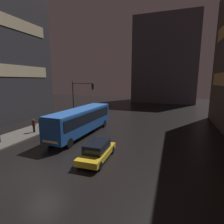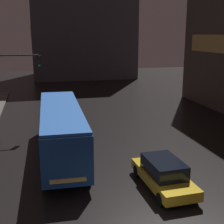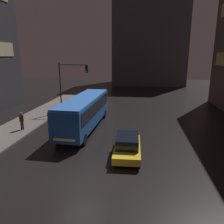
% 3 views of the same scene
% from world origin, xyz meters
% --- Properties ---
extents(ground_plane, '(120.00, 120.00, 0.00)m').
position_xyz_m(ground_plane, '(0.00, 0.00, 0.00)').
color(ground_plane, black).
extents(sidewalk_left, '(4.00, 48.00, 0.15)m').
position_xyz_m(sidewalk_left, '(-9.00, 10.00, 0.07)').
color(sidewalk_left, '#56514C').
rests_on(sidewalk_left, ground).
extents(building_far_backdrop, '(18.07, 12.00, 24.60)m').
position_xyz_m(building_far_backdrop, '(5.30, 48.66, 12.30)').
color(building_far_backdrop, '#423D47').
rests_on(building_far_backdrop, ground).
extents(bus_near, '(2.97, 11.47, 3.23)m').
position_xyz_m(bus_near, '(-2.14, 9.48, 1.99)').
color(bus_near, '#194793').
rests_on(bus_near, ground).
extents(car_taxi, '(2.02, 4.65, 1.54)m').
position_xyz_m(car_taxi, '(2.51, 3.73, 0.78)').
color(car_taxi, gold).
rests_on(car_taxi, ground).
extents(pedestrian_mid, '(0.43, 0.43, 1.74)m').
position_xyz_m(pedestrian_mid, '(-8.10, 7.89, 1.20)').
color(pedestrian_mid, black).
rests_on(pedestrian_mid, sidewalk_left).
extents(traffic_light_main, '(3.70, 0.35, 6.47)m').
position_xyz_m(traffic_light_main, '(-5.42, 15.08, 4.40)').
color(traffic_light_main, '#2D2D2D').
rests_on(traffic_light_main, ground).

